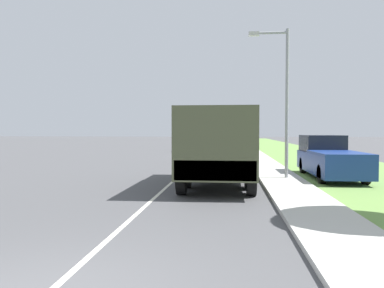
{
  "coord_description": "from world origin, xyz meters",
  "views": [
    {
      "loc": [
        2.32,
        -4.15,
        2.1
      ],
      "look_at": [
        0.76,
        11.52,
        1.54
      ],
      "focal_mm": 35.0,
      "sensor_mm": 36.0,
      "label": 1
    }
  ],
  "objects_px": {
    "pickup_truck": "(329,158)",
    "car_second_ahead": "(191,145)",
    "car_third_ahead": "(224,141)",
    "lamp_post": "(282,88)",
    "car_nearest_ahead": "(216,152)",
    "military_truck": "(218,143)"
  },
  "relations": [
    {
      "from": "pickup_truck",
      "to": "car_second_ahead",
      "type": "bearing_deg",
      "value": 112.24
    },
    {
      "from": "car_third_ahead",
      "to": "lamp_post",
      "type": "xyz_separation_m",
      "value": [
        2.92,
        -32.35,
        3.14
      ]
    },
    {
      "from": "car_nearest_ahead",
      "to": "car_third_ahead",
      "type": "distance_m",
      "value": 24.26
    },
    {
      "from": "car_second_ahead",
      "to": "pickup_truck",
      "type": "bearing_deg",
      "value": -67.76
    },
    {
      "from": "military_truck",
      "to": "car_third_ahead",
      "type": "bearing_deg",
      "value": 90.51
    },
    {
      "from": "military_truck",
      "to": "car_nearest_ahead",
      "type": "height_order",
      "value": "military_truck"
    },
    {
      "from": "car_nearest_ahead",
      "to": "pickup_truck",
      "type": "relative_size",
      "value": 0.79
    },
    {
      "from": "lamp_post",
      "to": "military_truck",
      "type": "bearing_deg",
      "value": -144.37
    },
    {
      "from": "lamp_post",
      "to": "pickup_truck",
      "type": "bearing_deg",
      "value": 26.8
    },
    {
      "from": "military_truck",
      "to": "car_third_ahead",
      "type": "height_order",
      "value": "military_truck"
    },
    {
      "from": "car_second_ahead",
      "to": "pickup_truck",
      "type": "xyz_separation_m",
      "value": [
        8.37,
        -20.47,
        0.18
      ]
    },
    {
      "from": "car_second_ahead",
      "to": "pickup_truck",
      "type": "height_order",
      "value": "pickup_truck"
    },
    {
      "from": "car_nearest_ahead",
      "to": "car_third_ahead",
      "type": "bearing_deg",
      "value": 89.74
    },
    {
      "from": "military_truck",
      "to": "lamp_post",
      "type": "relative_size",
      "value": 1.08
    },
    {
      "from": "military_truck",
      "to": "car_second_ahead",
      "type": "xyz_separation_m",
      "value": [
        -3.49,
        23.49,
        -0.94
      ]
    },
    {
      "from": "car_third_ahead",
      "to": "lamp_post",
      "type": "bearing_deg",
      "value": -84.84
    },
    {
      "from": "car_third_ahead",
      "to": "car_nearest_ahead",
      "type": "bearing_deg",
      "value": -90.26
    },
    {
      "from": "car_second_ahead",
      "to": "lamp_post",
      "type": "relative_size",
      "value": 0.7
    },
    {
      "from": "military_truck",
      "to": "car_second_ahead",
      "type": "bearing_deg",
      "value": 98.45
    },
    {
      "from": "car_nearest_ahead",
      "to": "lamp_post",
      "type": "relative_size",
      "value": 0.72
    },
    {
      "from": "car_second_ahead",
      "to": "lamp_post",
      "type": "height_order",
      "value": "lamp_post"
    },
    {
      "from": "car_nearest_ahead",
      "to": "car_second_ahead",
      "type": "relative_size",
      "value": 1.02
    }
  ]
}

